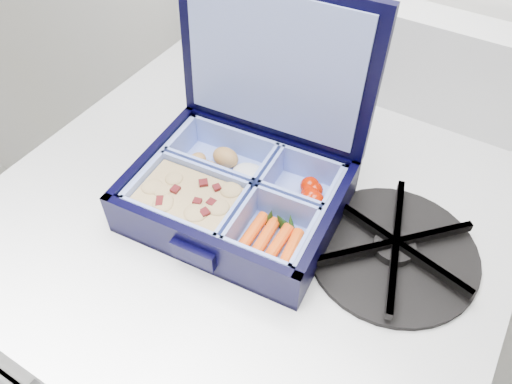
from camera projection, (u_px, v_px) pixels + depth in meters
The scene contains 5 objects.
stove at pixel (258, 355), 1.01m from camera, with size 0.65×0.65×0.97m, color silver, non-canonical shape.
bento_box at pixel (236, 195), 0.62m from camera, with size 0.25×0.20×0.06m, color black, non-canonical shape.
burner_grate at pixel (395, 246), 0.58m from camera, with size 0.20×0.20×0.03m, color black.
burner_grate_rear at pixel (261, 72), 0.83m from camera, with size 0.18×0.18×0.02m, color black.
fork at pixel (317, 154), 0.71m from camera, with size 0.02×0.16×0.01m, color silver, non-canonical shape.
Camera 1 is at (0.22, 1.28, 1.46)m, focal length 35.00 mm.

